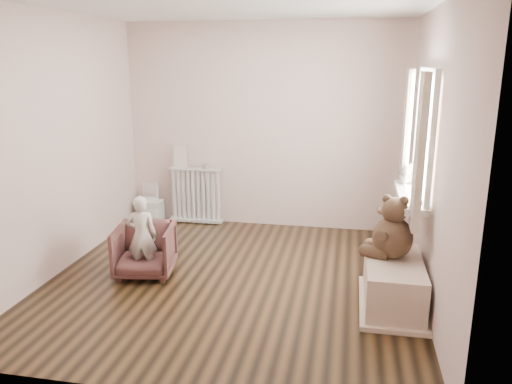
% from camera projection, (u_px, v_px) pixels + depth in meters
% --- Properties ---
extents(floor, '(3.60, 3.60, 0.01)m').
position_uv_depth(floor, '(233.00, 280.00, 4.98)').
color(floor, black).
rests_on(floor, ground).
extents(ceiling, '(3.60, 3.60, 0.01)m').
position_uv_depth(ceiling, '(229.00, 3.00, 4.31)').
color(ceiling, white).
rests_on(ceiling, ground).
extents(back_wall, '(3.60, 0.02, 2.60)m').
position_uv_depth(back_wall, '(265.00, 127.00, 6.35)').
color(back_wall, beige).
rests_on(back_wall, ground).
extents(front_wall, '(3.60, 0.02, 2.60)m').
position_uv_depth(front_wall, '(158.00, 205.00, 2.93)').
color(front_wall, beige).
rests_on(front_wall, ground).
extents(left_wall, '(0.02, 3.60, 2.60)m').
position_uv_depth(left_wall, '(56.00, 145.00, 4.97)').
color(left_wall, beige).
rests_on(left_wall, ground).
extents(right_wall, '(0.02, 3.60, 2.60)m').
position_uv_depth(right_wall, '(433.00, 159.00, 4.31)').
color(right_wall, beige).
rests_on(right_wall, ground).
extents(window, '(0.03, 0.90, 1.10)m').
position_uv_depth(window, '(425.00, 136.00, 4.57)').
color(window, white).
rests_on(window, right_wall).
extents(window_sill, '(0.22, 1.10, 0.06)m').
position_uv_depth(window_sill, '(410.00, 197.00, 4.73)').
color(window_sill, silver).
rests_on(window_sill, right_wall).
extents(curtain_left, '(0.06, 0.26, 1.30)m').
position_uv_depth(curtain_left, '(420.00, 153.00, 4.06)').
color(curtain_left, beige).
rests_on(curtain_left, right_wall).
extents(curtain_right, '(0.06, 0.26, 1.30)m').
position_uv_depth(curtain_right, '(406.00, 134.00, 5.14)').
color(curtain_right, beige).
rests_on(curtain_right, right_wall).
extents(radiator, '(0.72, 0.14, 0.76)m').
position_uv_depth(radiator, '(196.00, 195.00, 6.64)').
color(radiator, silver).
rests_on(radiator, floor).
extents(paper_doll, '(0.18, 0.02, 0.30)m').
position_uv_depth(paper_doll, '(181.00, 156.00, 6.54)').
color(paper_doll, beige).
rests_on(paper_doll, radiator).
extents(tin_a, '(0.10, 0.10, 0.06)m').
position_uv_depth(tin_a, '(205.00, 166.00, 6.51)').
color(tin_a, '#A59E8C').
rests_on(tin_a, radiator).
extents(toy_vanity, '(0.33, 0.23, 0.52)m').
position_uv_depth(toy_vanity, '(150.00, 201.00, 6.76)').
color(toy_vanity, silver).
rests_on(toy_vanity, floor).
extents(armchair, '(0.65, 0.66, 0.52)m').
position_uv_depth(armchair, '(145.00, 250.00, 5.04)').
color(armchair, brown).
rests_on(armchair, floor).
extents(child, '(0.33, 0.24, 0.83)m').
position_uv_depth(child, '(142.00, 236.00, 4.95)').
color(child, silver).
rests_on(child, armchair).
extents(toy_bench, '(0.49, 0.92, 0.43)m').
position_uv_depth(toy_bench, '(393.00, 286.00, 4.40)').
color(toy_bench, beige).
rests_on(toy_bench, floor).
extents(teddy_bear, '(0.53, 0.47, 0.56)m').
position_uv_depth(teddy_bear, '(393.00, 231.00, 4.37)').
color(teddy_bear, '#3A2719').
rests_on(teddy_bear, toy_bench).
extents(plush_cat, '(0.23, 0.29, 0.22)m').
position_uv_depth(plush_cat, '(406.00, 174.00, 5.08)').
color(plush_cat, '#655C54').
rests_on(plush_cat, window_sill).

